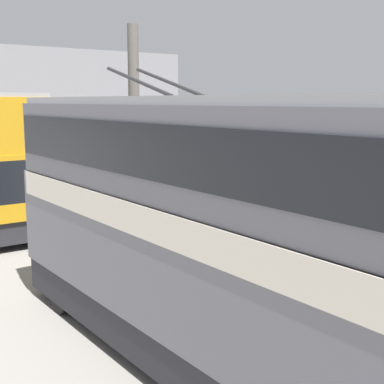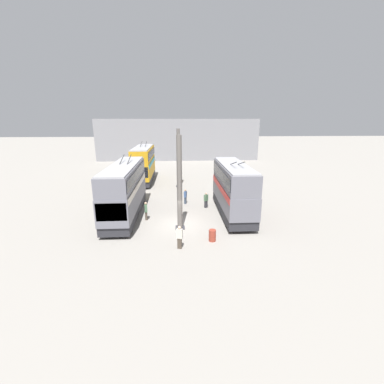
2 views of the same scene
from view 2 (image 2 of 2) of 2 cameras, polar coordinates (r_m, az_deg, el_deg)
name	(u,v)px [view 2 (image 2 of 2)]	position (r m, az deg, el deg)	size (l,w,h in m)	color
ground_plane	(180,225)	(22.83, -2.68, -7.31)	(240.00, 240.00, 0.00)	gray
depot_back_wall	(178,140)	(57.62, -3.16, 11.42)	(0.50, 36.00, 9.07)	gray
support_column_near	(180,185)	(21.00, -2.79, 1.52)	(0.78, 0.78, 7.81)	#605B56
support_column_far	(179,159)	(34.80, -3.01, 7.26)	(0.78, 0.78, 7.81)	#605B56
bus_left_far	(233,186)	(24.73, 9.13, 1.23)	(9.55, 2.54, 5.57)	black
bus_right_near	(125,187)	(24.83, -14.74, 0.99)	(10.74, 2.54, 5.59)	black
bus_right_mid	(143,162)	(38.34, -10.75, 6.50)	(9.35, 2.54, 5.77)	black
person_by_right_row	(146,210)	(23.98, -10.19, -4.06)	(0.45, 0.31, 1.72)	#473D33
person_by_left_row	(206,200)	(26.87, 3.13, -1.75)	(0.45, 0.48, 1.63)	#2D2D33
person_aisle_foreground	(180,237)	(18.56, -2.79, -9.88)	(0.34, 0.47, 1.74)	#473D33
person_aisle_midway	(185,196)	(28.09, -1.49, -0.95)	(0.47, 0.36, 1.63)	#384251
oil_drum	(212,235)	(19.88, 4.54, -9.60)	(0.57, 0.57, 0.90)	#933828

